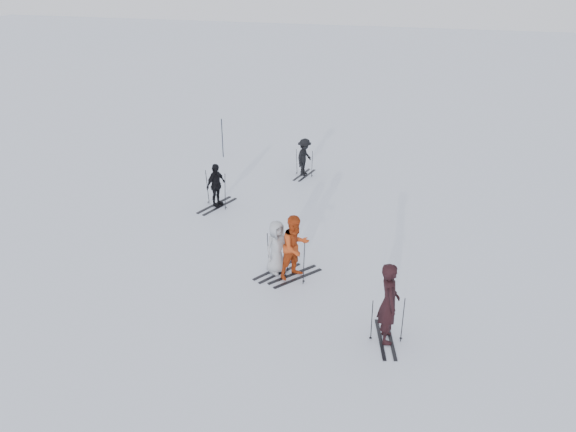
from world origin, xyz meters
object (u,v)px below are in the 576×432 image
at_px(skier_red, 295,248).
at_px(skier_grey, 277,248).
at_px(skier_uphill_left, 216,186).
at_px(skier_near_dark, 389,304).
at_px(piste_marker, 222,138).
at_px(skier_uphill_far, 304,158).

relative_size(skier_red, skier_grey, 1.18).
bearing_deg(skier_uphill_left, skier_near_dark, -113.67).
bearing_deg(skier_grey, piste_marker, 60.83).
xyz_separation_m(skier_near_dark, piste_marker, (-8.58, 11.11, -0.14)).
xyz_separation_m(skier_near_dark, skier_uphill_far, (-4.54, 9.89, -0.24)).
bearing_deg(skier_uphill_far, piste_marker, 84.42).
height_order(skier_grey, piste_marker, piste_marker).
xyz_separation_m(skier_uphill_left, skier_uphill_far, (2.22, 3.85, -0.02)).
bearing_deg(skier_uphill_left, piste_marker, 37.82).
xyz_separation_m(skier_uphill_far, piste_marker, (-4.04, 1.22, 0.11)).
height_order(skier_red, skier_grey, skier_red).
distance_m(skier_near_dark, skier_uphill_left, 9.07).
xyz_separation_m(skier_grey, skier_uphill_far, (-1.19, 7.65, -0.02)).
bearing_deg(skier_grey, skier_near_dark, -93.45).
distance_m(skier_near_dark, piste_marker, 14.04).
xyz_separation_m(skier_uphill_left, piste_marker, (-1.81, 5.06, 0.08)).
xyz_separation_m(skier_red, skier_grey, (-0.57, 0.11, -0.14)).
relative_size(skier_grey, skier_uphill_far, 1.03).
distance_m(skier_uphill_left, skier_uphill_far, 4.45).
bearing_deg(skier_uphill_left, skier_uphill_far, -11.91).
relative_size(skier_near_dark, skier_uphill_far, 1.32).
distance_m(skier_red, skier_uphill_far, 7.96).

